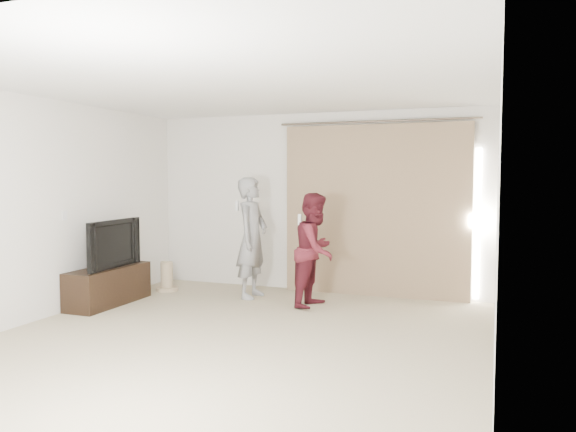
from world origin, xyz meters
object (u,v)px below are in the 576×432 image
object	(u,v)px
person_woman	(315,250)
tv	(108,244)
tv_console	(108,286)
person_man	(252,238)

from	to	relation	value
person_woman	tv	bearing A→B (deg)	-161.78
tv	person_woman	distance (m)	2.72
tv	person_woman	world-z (taller)	person_woman
person_woman	tv_console	bearing A→B (deg)	-161.78
tv	person_man	size ratio (longest dim) A/B	0.65
tv_console	person_woman	world-z (taller)	person_woman
tv	person_man	bearing A→B (deg)	-59.78
tv_console	tv	world-z (taller)	tv
tv	person_man	xyz separation A→B (m)	(1.60, 1.05, 0.03)
tv_console	tv	size ratio (longest dim) A/B	1.17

